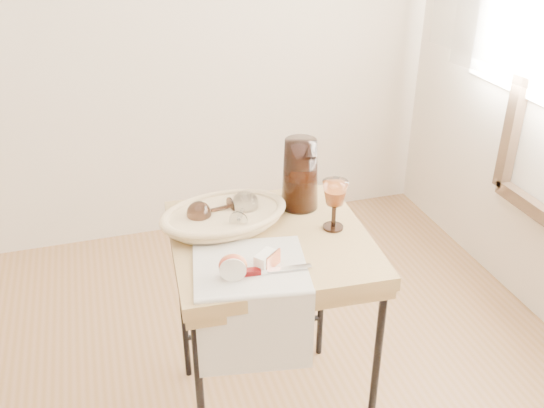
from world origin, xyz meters
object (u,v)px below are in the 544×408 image
object	(u,v)px
tea_towel	(250,267)
table_knife	(267,270)
side_table	(270,332)
apple_half	(233,266)
bread_basket	(224,218)
goblet_lying_b	(242,210)
wine_goblet	(334,205)
goblet_lying_a	(213,210)
pitcher	(300,174)

from	to	relation	value
tea_towel	table_knife	xyz separation A→B (m)	(0.03, -0.04, 0.01)
side_table	apple_half	bearing A→B (deg)	-131.10
bread_basket	goblet_lying_b	bearing A→B (deg)	-31.24
tea_towel	bread_basket	bearing A→B (deg)	103.26
wine_goblet	side_table	bearing A→B (deg)	176.20
apple_half	side_table	bearing A→B (deg)	62.73
goblet_lying_a	table_knife	distance (m)	0.32
goblet_lying_a	pitcher	distance (m)	0.31
apple_half	table_knife	world-z (taller)	apple_half
tea_towel	pitcher	bearing A→B (deg)	59.82
wine_goblet	pitcher	bearing A→B (deg)	107.40
goblet_lying_a	pitcher	bearing A→B (deg)	176.25
tea_towel	goblet_lying_a	distance (m)	0.27
wine_goblet	goblet_lying_a	bearing A→B (deg)	159.18
apple_half	goblet_lying_b	bearing A→B (deg)	84.07
bread_basket	pitcher	world-z (taller)	pitcher
goblet_lying_b	table_knife	xyz separation A→B (m)	(-0.00, -0.27, -0.04)
bread_basket	wine_goblet	size ratio (longest dim) A/B	2.21
goblet_lying_b	goblet_lying_a	bearing A→B (deg)	92.53
pitcher	apple_half	size ratio (longest dim) A/B	3.56
side_table	wine_goblet	distance (m)	0.50
tea_towel	pitcher	xyz separation A→B (m)	(0.25, 0.30, 0.11)
pitcher	wine_goblet	distance (m)	0.18
side_table	apple_half	world-z (taller)	apple_half
side_table	goblet_lying_b	xyz separation A→B (m)	(-0.06, 0.08, 0.43)
pitcher	table_knife	bearing A→B (deg)	-110.17
tea_towel	apple_half	size ratio (longest dim) A/B	4.05
bread_basket	goblet_lying_a	xyz separation A→B (m)	(-0.03, 0.02, 0.02)
tea_towel	table_knife	distance (m)	0.06
goblet_lying_a	apple_half	world-z (taller)	goblet_lying_a
pitcher	apple_half	xyz separation A→B (m)	(-0.31, -0.34, -0.08)
goblet_lying_a	goblet_lying_b	xyz separation A→B (m)	(0.09, -0.04, 0.00)
side_table	goblet_lying_a	size ratio (longest dim) A/B	6.02
side_table	goblet_lying_b	size ratio (longest dim) A/B	5.41
pitcher	bread_basket	bearing A→B (deg)	-157.48
bread_basket	table_knife	size ratio (longest dim) A/B	1.59
tea_towel	apple_half	world-z (taller)	apple_half
pitcher	wine_goblet	xyz separation A→B (m)	(0.05, -0.17, -0.04)
tea_towel	bread_basket	xyz separation A→B (m)	(-0.02, 0.25, 0.02)
goblet_lying_b	pitcher	xyz separation A→B (m)	(0.21, 0.07, 0.06)
bread_basket	table_knife	world-z (taller)	bread_basket
wine_goblet	apple_half	world-z (taller)	wine_goblet
pitcher	wine_goblet	world-z (taller)	pitcher
bread_basket	wine_goblet	world-z (taller)	wine_goblet
tea_towel	goblet_lying_b	bearing A→B (deg)	90.24
tea_towel	apple_half	distance (m)	0.08
goblet_lying_b	apple_half	world-z (taller)	goblet_lying_b
pitcher	table_knife	distance (m)	0.42
goblet_lying_a	side_table	bearing A→B (deg)	131.11
bread_basket	pitcher	size ratio (longest dim) A/B	1.30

